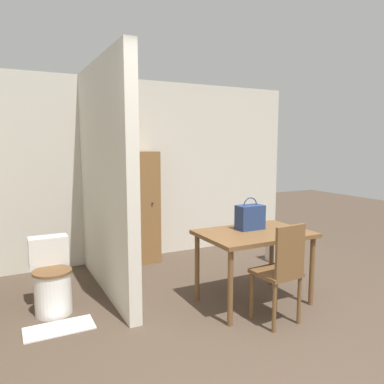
{
  "coord_description": "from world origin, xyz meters",
  "views": [
    {
      "loc": [
        -1.73,
        -1.73,
        1.63
      ],
      "look_at": [
        -0.09,
        1.46,
        1.16
      ],
      "focal_mm": 35.0,
      "sensor_mm": 36.0,
      "label": 1
    }
  ],
  "objects_px": {
    "toilet": "(52,280)",
    "wooden_cabinet": "(137,208)",
    "handbag": "(250,217)",
    "wooden_chair": "(281,270)",
    "dining_table": "(254,240)",
    "space_heater": "(278,246)"
  },
  "relations": [
    {
      "from": "toilet",
      "to": "wooden_cabinet",
      "type": "distance_m",
      "value": 1.7
    },
    {
      "from": "handbag",
      "to": "wooden_chair",
      "type": "bearing_deg",
      "value": -98.57
    },
    {
      "from": "dining_table",
      "to": "wooden_chair",
      "type": "distance_m",
      "value": 0.52
    },
    {
      "from": "wooden_chair",
      "to": "space_heater",
      "type": "relative_size",
      "value": 2.26
    },
    {
      "from": "wooden_chair",
      "to": "space_heater",
      "type": "height_order",
      "value": "wooden_chair"
    },
    {
      "from": "wooden_cabinet",
      "to": "handbag",
      "type": "bearing_deg",
      "value": -68.97
    },
    {
      "from": "toilet",
      "to": "wooden_cabinet",
      "type": "relative_size",
      "value": 0.46
    },
    {
      "from": "dining_table",
      "to": "wooden_chair",
      "type": "height_order",
      "value": "wooden_chair"
    },
    {
      "from": "space_heater",
      "to": "toilet",
      "type": "bearing_deg",
      "value": -175.45
    },
    {
      "from": "dining_table",
      "to": "toilet",
      "type": "distance_m",
      "value": 2.04
    },
    {
      "from": "wooden_cabinet",
      "to": "space_heater",
      "type": "relative_size",
      "value": 3.69
    },
    {
      "from": "toilet",
      "to": "space_heater",
      "type": "relative_size",
      "value": 1.71
    },
    {
      "from": "wooden_cabinet",
      "to": "dining_table",
      "type": "bearing_deg",
      "value": -70.83
    },
    {
      "from": "dining_table",
      "to": "toilet",
      "type": "height_order",
      "value": "dining_table"
    },
    {
      "from": "handbag",
      "to": "dining_table",
      "type": "bearing_deg",
      "value": -101.94
    },
    {
      "from": "toilet",
      "to": "space_heater",
      "type": "xyz_separation_m",
      "value": [
        3.01,
        0.24,
        -0.11
      ]
    },
    {
      "from": "wooden_chair",
      "to": "wooden_cabinet",
      "type": "relative_size",
      "value": 0.61
    },
    {
      "from": "dining_table",
      "to": "toilet",
      "type": "xyz_separation_m",
      "value": [
        -1.87,
        0.73,
        -0.35
      ]
    },
    {
      "from": "wooden_cabinet",
      "to": "wooden_chair",
      "type": "bearing_deg",
      "value": -76.3
    },
    {
      "from": "handbag",
      "to": "wooden_cabinet",
      "type": "bearing_deg",
      "value": 111.03
    },
    {
      "from": "toilet",
      "to": "handbag",
      "type": "bearing_deg",
      "value": -18.12
    },
    {
      "from": "handbag",
      "to": "wooden_cabinet",
      "type": "relative_size",
      "value": 0.22
    }
  ]
}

